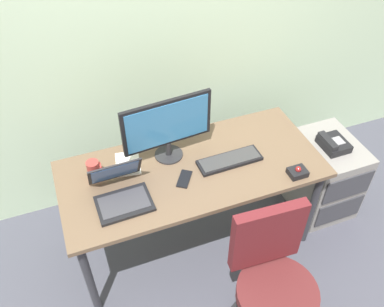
# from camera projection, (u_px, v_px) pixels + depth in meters

# --- Properties ---
(ground_plane) EXTENTS (8.00, 8.00, 0.00)m
(ground_plane) POSITION_uv_depth(u_px,v_px,m) (192.00, 237.00, 3.05)
(ground_plane) COLOR #444551
(back_wall) EXTENTS (6.00, 0.10, 2.80)m
(back_wall) POSITION_uv_depth(u_px,v_px,m) (152.00, 17.00, 2.59)
(back_wall) COLOR beige
(back_wall) RESTS_ON ground
(desk) EXTENTS (1.64, 0.73, 0.73)m
(desk) POSITION_uv_depth(u_px,v_px,m) (192.00, 176.00, 2.61)
(desk) COLOR brown
(desk) RESTS_ON ground
(file_cabinet) EXTENTS (0.42, 0.53, 0.60)m
(file_cabinet) POSITION_uv_depth(u_px,v_px,m) (322.00, 175.00, 3.10)
(file_cabinet) COLOR gray
(file_cabinet) RESTS_ON ground
(desk_phone) EXTENTS (0.17, 0.20, 0.09)m
(desk_phone) POSITION_uv_depth(u_px,v_px,m) (333.00, 143.00, 2.86)
(desk_phone) COLOR black
(desk_phone) RESTS_ON file_cabinet
(office_chair) EXTENTS (0.52, 0.52, 0.96)m
(office_chair) POSITION_uv_depth(u_px,v_px,m) (271.00, 289.00, 2.27)
(office_chair) COLOR black
(office_chair) RESTS_ON ground
(monitor_main) EXTENTS (0.57, 0.18, 0.43)m
(monitor_main) POSITION_uv_depth(u_px,v_px,m) (167.00, 126.00, 2.47)
(monitor_main) COLOR #262628
(monitor_main) RESTS_ON desk
(keyboard) EXTENTS (0.41, 0.14, 0.03)m
(keyboard) POSITION_uv_depth(u_px,v_px,m) (230.00, 160.00, 2.59)
(keyboard) COLOR black
(keyboard) RESTS_ON desk
(laptop) EXTENTS (0.32, 0.33, 0.22)m
(laptop) POSITION_uv_depth(u_px,v_px,m) (121.00, 192.00, 2.34)
(laptop) COLOR black
(laptop) RESTS_ON desk
(trackball_mouse) EXTENTS (0.11, 0.09, 0.07)m
(trackball_mouse) POSITION_uv_depth(u_px,v_px,m) (298.00, 172.00, 2.50)
(trackball_mouse) COLOR black
(trackball_mouse) RESTS_ON desk
(coffee_mug) EXTENTS (0.09, 0.08, 0.12)m
(coffee_mug) POSITION_uv_depth(u_px,v_px,m) (94.00, 169.00, 2.47)
(coffee_mug) COLOR #993430
(coffee_mug) RESTS_ON desk
(paper_notepad) EXTENTS (0.18, 0.23, 0.01)m
(paper_notepad) POSITION_uv_depth(u_px,v_px,m) (128.00, 164.00, 2.57)
(paper_notepad) COLOR white
(paper_notepad) RESTS_ON desk
(cell_phone) EXTENTS (0.14, 0.16, 0.01)m
(cell_phone) POSITION_uv_depth(u_px,v_px,m) (184.00, 179.00, 2.48)
(cell_phone) COLOR black
(cell_phone) RESTS_ON desk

